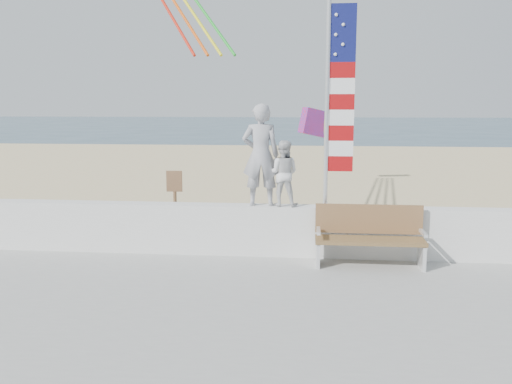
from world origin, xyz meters
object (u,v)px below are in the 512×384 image
(adult, at_px, (261,155))
(bench, at_px, (369,235))
(child, at_px, (283,173))
(flag, at_px, (335,96))

(adult, relative_size, bench, 0.99)
(child, relative_size, bench, 0.64)
(bench, distance_m, flag, 2.43)
(bench, relative_size, flag, 0.51)
(adult, distance_m, bench, 2.31)
(child, height_order, flag, flag)
(child, xyz_separation_m, bench, (1.48, -0.45, -0.97))
(adult, distance_m, flag, 1.62)
(child, xyz_separation_m, flag, (0.87, -0.00, 1.34))
(adult, xyz_separation_m, flag, (1.26, -0.00, 1.02))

